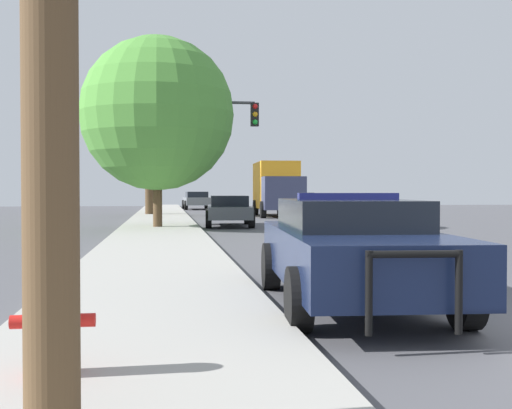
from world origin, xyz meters
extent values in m
cube|color=#A3A099|center=(-5.10, 0.00, 0.07)|extent=(3.00, 110.00, 0.13)
cube|color=#141E3D|center=(-2.50, 1.99, 0.68)|extent=(2.19, 4.95, 0.65)
cube|color=black|center=(-2.48, 2.23, 1.20)|extent=(1.77, 2.62, 0.39)
cylinder|color=black|center=(-1.68, 0.43, 0.36)|extent=(0.29, 0.73, 0.71)
cylinder|color=black|center=(-3.51, 0.55, 0.36)|extent=(0.29, 0.73, 0.71)
cylinder|color=black|center=(-1.48, 3.42, 0.36)|extent=(0.29, 0.73, 0.71)
cylinder|color=black|center=(-3.31, 3.55, 0.36)|extent=(0.29, 0.73, 0.71)
cylinder|color=black|center=(-2.25, -0.57, 0.58)|extent=(0.07, 0.07, 0.78)
cylinder|color=black|center=(-3.09, -0.52, 0.58)|extent=(0.07, 0.07, 0.78)
cylinder|color=black|center=(-2.67, -0.54, 0.94)|extent=(0.89, 0.13, 0.07)
cube|color=navy|center=(-2.48, 2.23, 1.44)|extent=(1.36, 0.29, 0.09)
cube|color=navy|center=(-1.56, 1.93, 0.71)|extent=(0.24, 3.48, 0.18)
cylinder|color=red|center=(-5.76, -1.14, 0.47)|extent=(0.26, 0.26, 0.68)
sphere|color=red|center=(-5.76, -1.14, 0.84)|extent=(0.27, 0.27, 0.27)
cylinder|color=red|center=(-5.98, -1.14, 0.54)|extent=(0.18, 0.10, 0.10)
cylinder|color=red|center=(-5.54, -1.14, 0.54)|extent=(0.18, 0.10, 0.10)
cylinder|color=#424247|center=(-5.20, 18.52, 2.59)|extent=(0.16, 0.16, 4.91)
cylinder|color=#424247|center=(-3.32, 18.52, 4.89)|extent=(3.76, 0.11, 0.11)
cube|color=black|center=(-1.44, 18.52, 4.44)|extent=(0.30, 0.24, 0.90)
sphere|color=red|center=(-1.44, 18.39, 4.74)|extent=(0.20, 0.20, 0.20)
sphere|color=orange|center=(-1.44, 18.39, 4.44)|extent=(0.20, 0.20, 0.20)
sphere|color=green|center=(-1.44, 18.39, 4.14)|extent=(0.20, 0.20, 0.20)
cube|color=#474C51|center=(2.57, 29.42, 0.63)|extent=(2.01, 4.44, 0.60)
cube|color=black|center=(2.59, 29.64, 1.15)|extent=(1.65, 2.34, 0.45)
cylinder|color=black|center=(3.37, 28.03, 0.33)|extent=(0.28, 0.67, 0.66)
cylinder|color=black|center=(1.63, 28.13, 0.33)|extent=(0.28, 0.67, 0.66)
cylinder|color=black|center=(3.52, 30.72, 0.33)|extent=(0.28, 0.67, 0.66)
cylinder|color=black|center=(1.78, 30.82, 0.33)|extent=(0.28, 0.67, 0.66)
cube|color=slate|center=(-2.43, 44.00, 0.65)|extent=(1.99, 4.73, 0.59)
cube|color=black|center=(-2.42, 43.77, 1.16)|extent=(1.66, 2.48, 0.44)
cylinder|color=black|center=(-3.38, 45.42, 0.36)|extent=(0.26, 0.73, 0.72)
cylinder|color=black|center=(-1.58, 45.48, 0.36)|extent=(0.26, 0.73, 0.72)
cylinder|color=black|center=(-3.29, 42.52, 0.36)|extent=(0.26, 0.73, 0.72)
cylinder|color=black|center=(-1.48, 42.58, 0.36)|extent=(0.26, 0.73, 0.72)
cube|color=#474C51|center=(-2.24, 20.63, 0.60)|extent=(2.05, 4.80, 0.50)
cube|color=black|center=(-2.26, 20.40, 1.07)|extent=(1.66, 2.54, 0.43)
cylinder|color=black|center=(-3.00, 22.14, 0.35)|extent=(0.28, 0.72, 0.70)
cylinder|color=black|center=(-1.29, 22.03, 0.35)|extent=(0.28, 0.72, 0.70)
cylinder|color=black|center=(-3.19, 19.23, 0.35)|extent=(0.28, 0.72, 0.70)
cylinder|color=black|center=(-1.48, 19.12, 0.35)|extent=(0.28, 0.72, 0.70)
cube|color=#333856|center=(1.44, 27.81, 1.35)|extent=(2.30, 1.94, 1.79)
cube|color=orange|center=(1.58, 31.10, 1.80)|extent=(2.42, 4.84, 2.69)
cylinder|color=black|center=(2.54, 27.95, 0.45)|extent=(0.32, 0.92, 0.91)
cylinder|color=black|center=(0.36, 28.04, 0.45)|extent=(0.32, 0.92, 0.91)
cylinder|color=black|center=(2.70, 31.95, 0.45)|extent=(0.32, 0.92, 0.91)
cylinder|color=black|center=(0.53, 32.04, 0.45)|extent=(0.32, 0.92, 0.91)
cylinder|color=#4C3823|center=(-5.18, 18.47, 1.47)|extent=(0.35, 0.35, 2.68)
sphere|color=#4C8E38|center=(-5.18, 18.47, 4.41)|extent=(5.82, 5.82, 5.82)
cylinder|color=#4C3823|center=(-5.79, 31.44, 2.21)|extent=(0.46, 0.46, 4.16)
sphere|color=#4C8E38|center=(-5.79, 31.44, 5.73)|extent=(5.23, 5.23, 5.23)
camera|label=1|loc=(-4.93, -6.12, 1.53)|focal=45.00mm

